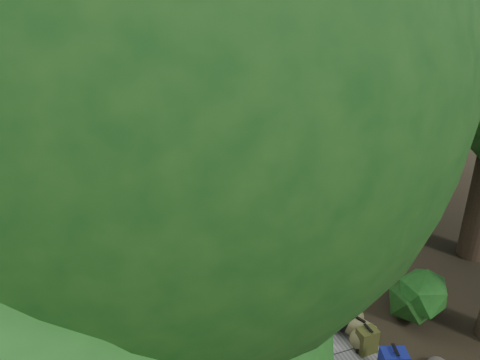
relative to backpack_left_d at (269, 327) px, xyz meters
name	(u,v)px	position (x,y,z in m)	size (l,w,h in m)	color
ground	(267,280)	(0.74, 1.79, -0.41)	(120.00, 120.00, 0.00)	black
sand_beach	(144,104)	(0.74, 17.79, -0.40)	(40.00, 22.00, 0.02)	tan
boardwalk	(251,254)	(0.74, 2.79, -0.35)	(2.00, 12.00, 0.12)	gray
backpack_left_d	(269,327)	(0.00, 0.00, 0.00)	(0.38, 0.27, 0.57)	navy
backpack_right_d	(367,339)	(1.47, -0.83, -0.03)	(0.33, 0.24, 0.51)	#3D3F18
duffel_right_khaki	(357,328)	(1.51, -0.46, -0.09)	(0.39, 0.58, 0.39)	olive
duffel_right_black	(333,307)	(1.37, 0.14, -0.05)	(0.47, 0.75, 0.47)	black
suitcase_on_boardwalk	(286,358)	(-0.04, -0.78, 0.01)	(0.39, 0.21, 0.60)	black
lone_suitcase_on_sand	(189,144)	(1.10, 9.91, -0.02)	(0.46, 0.27, 0.73)	black
hat_white	(303,358)	(-0.03, -1.28, 0.48)	(0.37, 0.37, 0.12)	silver
kayak	(87,136)	(-2.35, 12.85, -0.24)	(0.66, 3.02, 0.30)	red
sun_lounger	(225,123)	(3.32, 12.32, -0.13)	(0.52, 1.62, 0.52)	silver
tree_right_c	(400,60)	(4.49, 3.06, 3.90)	(4.97, 4.97, 8.61)	black
tree_right_d	(374,20)	(6.02, 6.38, 4.46)	(5.31, 5.31, 9.73)	black
tree_right_e	(290,18)	(4.61, 9.15, 4.32)	(5.25, 5.25, 9.45)	black
tree_right_f	(317,8)	(6.76, 11.15, 4.46)	(5.45, 5.45, 9.73)	black
tree_left_a	(64,327)	(-3.02, -2.87, 3.30)	(4.44, 4.44, 7.41)	black
tree_left_b	(10,129)	(-3.63, 1.47, 3.61)	(4.46, 4.46, 8.03)	black
tree_left_c	(28,97)	(-3.54, 4.27, 3.44)	(4.42, 4.42, 7.69)	black
tree_back_a	(102,15)	(-0.87, 17.29, 3.96)	(5.04, 5.04, 8.73)	black
tree_back_c	(244,3)	(5.80, 16.75, 4.37)	(5.31, 5.31, 9.56)	black
tree_back_d	(18,16)	(-4.32, 16.46, 4.09)	(5.40, 5.40, 9.00)	black
palm_right_a	(278,51)	(3.60, 7.81, 3.47)	(4.55, 4.55, 7.76)	#124212
palm_right_b	(264,32)	(5.37, 13.18, 3.43)	(3.98, 3.98, 7.68)	#124212
palm_right_c	(202,38)	(3.10, 14.85, 3.07)	(4.37, 4.37, 6.95)	#124212
palm_left_a	(29,82)	(-3.75, 8.13, 2.99)	(4.27, 4.27, 6.79)	#124212
rock_left_c	(193,278)	(-0.80, 2.23, -0.26)	(0.55, 0.49, 0.30)	#4C473F
rock_left_d	(151,230)	(-1.28, 4.69, -0.32)	(0.32, 0.29, 0.18)	#4C473F
rock_right_b	(420,289)	(3.52, 0.23, -0.27)	(0.50, 0.45, 0.28)	#4C473F
rock_right_c	(297,232)	(2.21, 3.30, -0.33)	(0.30, 0.27, 0.16)	#4C473F
rock_right_d	(291,188)	(3.15, 5.62, -0.24)	(0.61, 0.55, 0.33)	#4C473F
shrub_left_b	(166,255)	(-1.25, 2.84, 0.04)	(1.00, 1.00, 0.90)	#194715
shrub_left_c	(98,190)	(-2.38, 6.64, 0.13)	(1.18, 1.18, 1.06)	#194715
shrub_right_a	(421,294)	(3.04, -0.26, 0.10)	(1.12, 1.12, 1.01)	#194715
shrub_right_b	(325,211)	(3.04, 3.39, 0.09)	(1.11, 1.11, 1.00)	#194715
shrub_right_c	(253,165)	(2.52, 7.16, 0.01)	(0.92, 0.92, 0.83)	#194715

